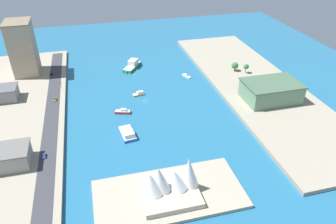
{
  "coord_description": "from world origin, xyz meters",
  "views": [
    {
      "loc": [
        37.05,
        216.61,
        126.33
      ],
      "look_at": [
        -11.92,
        26.59,
        3.56
      ],
      "focal_mm": 34.11,
      "sensor_mm": 36.0,
      "label": 1
    }
  ],
  "objects_px": {
    "tugboat_red": "(123,112)",
    "catamaran_blue": "(128,133)",
    "apartment_midrise_tan": "(23,48)",
    "suv_black": "(51,73)",
    "traffic_light_waterfront": "(61,84)",
    "water_taxi_orange": "(139,94)",
    "terminal_long_green": "(271,91)",
    "ferry_green_doubledeck": "(132,65)",
    "opera_landmark": "(169,183)",
    "taxi_yellow_cab": "(55,99)",
    "hatchback_blue": "(44,156)",
    "sailboat_small_white": "(186,76)",
    "carpark_squat_concrete": "(2,158)"
  },
  "relations": [
    {
      "from": "carpark_squat_concrete",
      "to": "ferry_green_doubledeck",
      "type": "bearing_deg",
      "value": -127.41
    },
    {
      "from": "opera_landmark",
      "to": "traffic_light_waterfront",
      "type": "bearing_deg",
      "value": -66.97
    },
    {
      "from": "catamaran_blue",
      "to": "terminal_long_green",
      "type": "height_order",
      "value": "terminal_long_green"
    },
    {
      "from": "catamaran_blue",
      "to": "apartment_midrise_tan",
      "type": "relative_size",
      "value": 0.42
    },
    {
      "from": "suv_black",
      "to": "sailboat_small_white",
      "type": "bearing_deg",
      "value": 166.09
    },
    {
      "from": "suv_black",
      "to": "catamaran_blue",
      "type": "bearing_deg",
      "value": 116.85
    },
    {
      "from": "carpark_squat_concrete",
      "to": "hatchback_blue",
      "type": "xyz_separation_m",
      "value": [
        -21.89,
        -2.19,
        -4.61
      ]
    },
    {
      "from": "ferry_green_doubledeck",
      "to": "opera_landmark",
      "type": "xyz_separation_m",
      "value": [
        7.43,
        166.41,
        6.51
      ]
    },
    {
      "from": "tugboat_red",
      "to": "terminal_long_green",
      "type": "xyz_separation_m",
      "value": [
        -113.33,
        12.66,
        8.73
      ]
    },
    {
      "from": "ferry_green_doubledeck",
      "to": "apartment_midrise_tan",
      "type": "bearing_deg",
      "value": -4.1
    },
    {
      "from": "ferry_green_doubledeck",
      "to": "taxi_yellow_cab",
      "type": "relative_size",
      "value": 5.2
    },
    {
      "from": "sailboat_small_white",
      "to": "opera_landmark",
      "type": "height_order",
      "value": "opera_landmark"
    },
    {
      "from": "catamaran_blue",
      "to": "terminal_long_green",
      "type": "relative_size",
      "value": 0.47
    },
    {
      "from": "suv_black",
      "to": "traffic_light_waterfront",
      "type": "distance_m",
      "value": 33.04
    },
    {
      "from": "water_taxi_orange",
      "to": "hatchback_blue",
      "type": "height_order",
      "value": "hatchback_blue"
    },
    {
      "from": "ferry_green_doubledeck",
      "to": "apartment_midrise_tan",
      "type": "relative_size",
      "value": 0.54
    },
    {
      "from": "terminal_long_green",
      "to": "water_taxi_orange",
      "type": "bearing_deg",
      "value": -20.95
    },
    {
      "from": "tugboat_red",
      "to": "hatchback_blue",
      "type": "bearing_deg",
      "value": 38.64
    },
    {
      "from": "water_taxi_orange",
      "to": "carpark_squat_concrete",
      "type": "height_order",
      "value": "carpark_squat_concrete"
    },
    {
      "from": "hatchback_blue",
      "to": "opera_landmark",
      "type": "bearing_deg",
      "value": 144.8
    },
    {
      "from": "terminal_long_green",
      "to": "traffic_light_waterfront",
      "type": "xyz_separation_m",
      "value": [
        157.24,
        -58.47,
        -2.96
      ]
    },
    {
      "from": "apartment_midrise_tan",
      "to": "hatchback_blue",
      "type": "distance_m",
      "value": 131.32
    },
    {
      "from": "apartment_midrise_tan",
      "to": "sailboat_small_white",
      "type": "bearing_deg",
      "value": 164.61
    },
    {
      "from": "sailboat_small_white",
      "to": "carpark_squat_concrete",
      "type": "xyz_separation_m",
      "value": [
        138.39,
        91.59,
        7.46
      ]
    },
    {
      "from": "taxi_yellow_cab",
      "to": "carpark_squat_concrete",
      "type": "bearing_deg",
      "value": 70.35
    },
    {
      "from": "water_taxi_orange",
      "to": "hatchback_blue",
      "type": "relative_size",
      "value": 2.3
    },
    {
      "from": "apartment_midrise_tan",
      "to": "taxi_yellow_cab",
      "type": "relative_size",
      "value": 9.66
    },
    {
      "from": "tugboat_red",
      "to": "hatchback_blue",
      "type": "relative_size",
      "value": 2.79
    },
    {
      "from": "taxi_yellow_cab",
      "to": "hatchback_blue",
      "type": "relative_size",
      "value": 1.05
    },
    {
      "from": "sailboat_small_white",
      "to": "terminal_long_green",
      "type": "xyz_separation_m",
      "value": [
        -48.9,
        60.43,
        9.26
      ]
    },
    {
      "from": "suv_black",
      "to": "terminal_long_green",
      "type": "bearing_deg",
      "value": 151.79
    },
    {
      "from": "carpark_squat_concrete",
      "to": "taxi_yellow_cab",
      "type": "distance_m",
      "value": 75.68
    },
    {
      "from": "suv_black",
      "to": "ferry_green_doubledeck",
      "type": "bearing_deg",
      "value": -178.42
    },
    {
      "from": "ferry_green_doubledeck",
      "to": "taxi_yellow_cab",
      "type": "height_order",
      "value": "ferry_green_doubledeck"
    },
    {
      "from": "water_taxi_orange",
      "to": "opera_landmark",
      "type": "relative_size",
      "value": 0.34
    },
    {
      "from": "traffic_light_waterfront",
      "to": "taxi_yellow_cab",
      "type": "bearing_deg",
      "value": 75.91
    },
    {
      "from": "catamaran_blue",
      "to": "water_taxi_orange",
      "type": "bearing_deg",
      "value": -107.77
    },
    {
      "from": "tugboat_red",
      "to": "terminal_long_green",
      "type": "height_order",
      "value": "terminal_long_green"
    },
    {
      "from": "sailboat_small_white",
      "to": "suv_black",
      "type": "bearing_deg",
      "value": -13.91
    },
    {
      "from": "water_taxi_orange",
      "to": "apartment_midrise_tan",
      "type": "bearing_deg",
      "value": -34.18
    },
    {
      "from": "sailboat_small_white",
      "to": "carpark_squat_concrete",
      "type": "height_order",
      "value": "carpark_squat_concrete"
    },
    {
      "from": "hatchback_blue",
      "to": "sailboat_small_white",
      "type": "bearing_deg",
      "value": -142.5
    },
    {
      "from": "water_taxi_orange",
      "to": "suv_black",
      "type": "distance_m",
      "value": 88.19
    },
    {
      "from": "terminal_long_green",
      "to": "opera_landmark",
      "type": "xyz_separation_m",
      "value": [
        100.67,
        74.62,
        -0.79
      ]
    },
    {
      "from": "ferry_green_doubledeck",
      "to": "traffic_light_waterfront",
      "type": "relative_size",
      "value": 3.89
    },
    {
      "from": "catamaran_blue",
      "to": "opera_landmark",
      "type": "height_order",
      "value": "opera_landmark"
    },
    {
      "from": "tugboat_red",
      "to": "hatchback_blue",
      "type": "xyz_separation_m",
      "value": [
        52.07,
        41.62,
        2.31
      ]
    },
    {
      "from": "tugboat_red",
      "to": "catamaran_blue",
      "type": "distance_m",
      "value": 28.8
    },
    {
      "from": "carpark_squat_concrete",
      "to": "apartment_midrise_tan",
      "type": "bearing_deg",
      "value": -90.02
    },
    {
      "from": "terminal_long_green",
      "to": "suv_black",
      "type": "xyz_separation_m",
      "value": [
        167.31,
        -89.75,
        -6.35
      ]
    }
  ]
}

